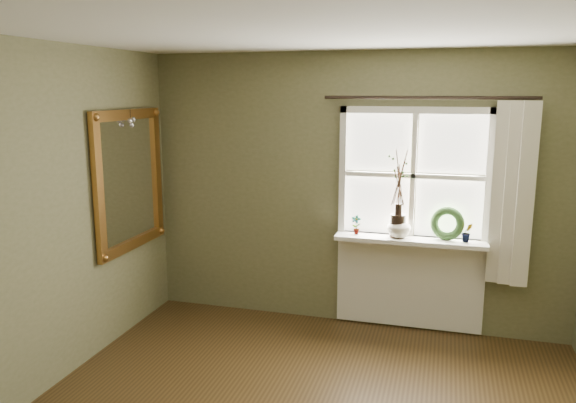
{
  "coord_description": "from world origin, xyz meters",
  "views": [
    {
      "loc": [
        0.83,
        -2.95,
        2.24
      ],
      "look_at": [
        -0.45,
        1.55,
        1.31
      ],
      "focal_mm": 35.0,
      "sensor_mm": 36.0,
      "label": 1
    }
  ],
  "objects_px": {
    "dark_jug": "(398,226)",
    "wreath": "(447,227)",
    "cream_vase": "(399,225)",
    "gilt_mirror": "(130,180)"
  },
  "relations": [
    {
      "from": "wreath",
      "to": "gilt_mirror",
      "type": "bearing_deg",
      "value": -155.6
    },
    {
      "from": "dark_jug",
      "to": "gilt_mirror",
      "type": "xyz_separation_m",
      "value": [
        -2.4,
        -0.56,
        0.41
      ]
    },
    {
      "from": "wreath",
      "to": "cream_vase",
      "type": "bearing_deg",
      "value": -162.19
    },
    {
      "from": "dark_jug",
      "to": "cream_vase",
      "type": "distance_m",
      "value": 0.01
    },
    {
      "from": "cream_vase",
      "to": "wreath",
      "type": "distance_m",
      "value": 0.42
    },
    {
      "from": "dark_jug",
      "to": "wreath",
      "type": "distance_m",
      "value": 0.44
    },
    {
      "from": "cream_vase",
      "to": "wreath",
      "type": "relative_size",
      "value": 0.73
    },
    {
      "from": "dark_jug",
      "to": "cream_vase",
      "type": "height_order",
      "value": "cream_vase"
    },
    {
      "from": "dark_jug",
      "to": "wreath",
      "type": "xyz_separation_m",
      "value": [
        0.43,
        0.04,
        0.01
      ]
    },
    {
      "from": "dark_jug",
      "to": "wreath",
      "type": "relative_size",
      "value": 0.71
    }
  ]
}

